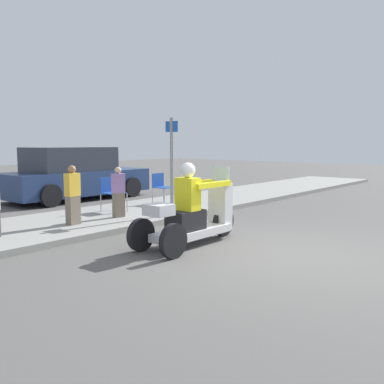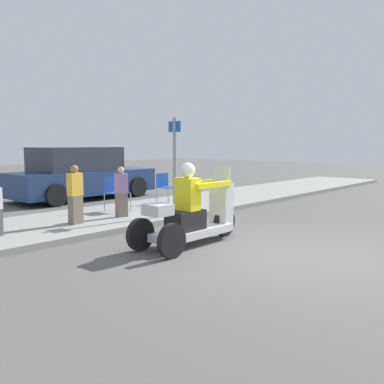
% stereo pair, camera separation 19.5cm
% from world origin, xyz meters
% --- Properties ---
extents(ground_plane, '(60.00, 60.00, 0.00)m').
position_xyz_m(ground_plane, '(0.00, 0.00, 0.00)').
color(ground_plane, '#565451').
extents(sidewalk_strip, '(28.00, 2.80, 0.12)m').
position_xyz_m(sidewalk_strip, '(0.00, 4.60, 0.06)').
color(sidewalk_strip, gray).
rests_on(sidewalk_strip, ground).
extents(motorcycle_trike, '(2.33, 0.81, 1.43)m').
position_xyz_m(motorcycle_trike, '(-0.33, 1.57, 0.50)').
color(motorcycle_trike, black).
rests_on(motorcycle_trike, ground).
extents(spectator_near_curb, '(0.30, 0.20, 1.19)m').
position_xyz_m(spectator_near_curb, '(-0.95, 4.20, 0.70)').
color(spectator_near_curb, '#726656').
rests_on(spectator_near_curb, sidewalk_strip).
extents(spectator_with_child, '(0.29, 0.20, 1.11)m').
position_xyz_m(spectator_with_child, '(0.22, 4.17, 0.66)').
color(spectator_with_child, '#726656').
rests_on(spectator_with_child, sidewalk_strip).
extents(folding_chair_set_back, '(0.47, 0.47, 0.82)m').
position_xyz_m(folding_chair_set_back, '(2.33, 4.91, 0.62)').
color(folding_chair_set_back, '#A5A8AD').
rests_on(folding_chair_set_back, sidewalk_strip).
extents(folding_chair_curbside, '(0.46, 0.46, 0.82)m').
position_xyz_m(folding_chair_curbside, '(0.63, 4.93, 0.62)').
color(folding_chair_curbside, '#A5A8AD').
rests_on(folding_chair_curbside, sidewalk_strip).
extents(parked_car_lot_left, '(4.58, 2.02, 1.63)m').
position_xyz_m(parked_car_lot_left, '(1.89, 8.25, 0.76)').
color(parked_car_lot_left, navy).
rests_on(parked_car_lot_left, ground).
extents(street_sign, '(0.08, 0.36, 2.20)m').
position_xyz_m(street_sign, '(1.18, 3.45, 1.32)').
color(street_sign, gray).
rests_on(street_sign, sidewalk_strip).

